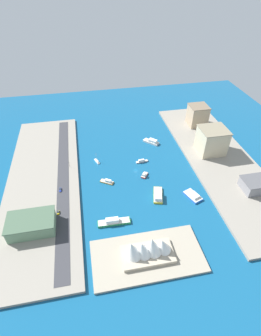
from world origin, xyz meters
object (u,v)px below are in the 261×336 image
catamaran_blue (193,196)px  office_block_beige (212,140)px  tugboat_red (144,175)px  ferry_green_doubledeck (114,222)px  opera_landmark (147,249)px  taxi_yellow_cab (58,212)px  ferry_yellow_fast (158,195)px  ferry_white_commuter (152,141)px  hatchback_blue (60,190)px  yacht_sleek_gray (142,161)px  water_taxi_orange (107,181)px  terminal_long_green (31,224)px  apartment_midrise_tan (197,115)px  traffic_light_waterfront (69,164)px  sailboat_small_white (97,161)px

catamaran_blue → office_block_beige: office_block_beige is taller
tugboat_red → ferry_green_doubledeck: size_ratio=0.36×
catamaran_blue → opera_landmark: bearing=42.3°
taxi_yellow_cab → ferry_yellow_fast: bearing=-177.1°
opera_landmark → ferry_green_doubledeck: bearing=-61.9°
ferry_yellow_fast → opera_landmark: bearing=66.4°
ferry_white_commuter → catamaran_blue: ferry_white_commuter is taller
ferry_white_commuter → ferry_yellow_fast: size_ratio=0.80×
taxi_yellow_cab → opera_landmark: bearing=140.2°
ferry_yellow_fast → office_block_beige: size_ratio=0.78×
taxi_yellow_cab → hatchback_blue: size_ratio=0.85×
ferry_green_doubledeck → catamaran_blue: ferry_green_doubledeck is taller
yacht_sleek_gray → opera_landmark: 116.51m
ferry_white_commuter → hatchback_blue: ferry_white_commuter is taller
ferry_yellow_fast → ferry_green_doubledeck: ferry_green_doubledeck is taller
water_taxi_orange → opera_landmark: size_ratio=0.36×
office_block_beige → opera_landmark: (102.54, 115.75, -6.95)m
ferry_yellow_fast → taxi_yellow_cab: bearing=2.9°
office_block_beige → catamaran_blue: bearing=54.7°
taxi_yellow_cab → terminal_long_green: bearing=33.6°
office_block_beige → ferry_yellow_fast: bearing=36.5°
ferry_white_commuter → taxi_yellow_cab: (108.26, 94.26, 1.54)m
ferry_yellow_fast → apartment_midrise_tan: size_ratio=0.88×
yacht_sleek_gray → water_taxi_orange: bearing=31.8°
apartment_midrise_tan → traffic_light_waterfront: apartment_midrise_tan is taller
sailboat_small_white → yacht_sleek_gray: bearing=168.2°
sailboat_small_white → office_block_beige: bearing=176.3°
hatchback_blue → opera_landmark: bearing=127.7°
ferry_white_commuter → water_taxi_orange: size_ratio=1.33×
ferry_green_doubledeck → taxi_yellow_cab: ferry_green_doubledeck is taller
tugboat_red → taxi_yellow_cab: (85.58, 36.26, 2.17)m
hatchback_blue → ferry_green_doubledeck: bearing=133.8°
sailboat_small_white → office_block_beige: office_block_beige is taller
catamaran_blue → terminal_long_green: 143.89m
ferry_yellow_fast → water_taxi_orange: 53.01m
taxi_yellow_cab → sailboat_small_white: bearing=-119.8°
apartment_midrise_tan → traffic_light_waterfront: 176.38m
catamaran_blue → hatchback_blue: hatchback_blue is taller
water_taxi_orange → traffic_light_waterfront: 46.94m
ferry_white_commuter → taxi_yellow_cab: 143.56m
ferry_yellow_fast → yacht_sleek_gray: size_ratio=1.59×
terminal_long_green → ferry_yellow_fast: bearing=-170.9°
tugboat_red → ferry_green_doubledeck: ferry_green_doubledeck is taller
tugboat_red → terminal_long_green: (105.48, 49.50, 7.27)m
taxi_yellow_cab → hatchback_blue: taxi_yellow_cab is taller
water_taxi_orange → opera_landmark: 90.55m
sailboat_small_white → water_taxi_orange: sailboat_small_white is taller
sailboat_small_white → water_taxi_orange: 36.46m
ferry_yellow_fast → apartment_midrise_tan: bearing=-126.0°
office_block_beige → hatchback_blue: (166.54, 32.84, -13.51)m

